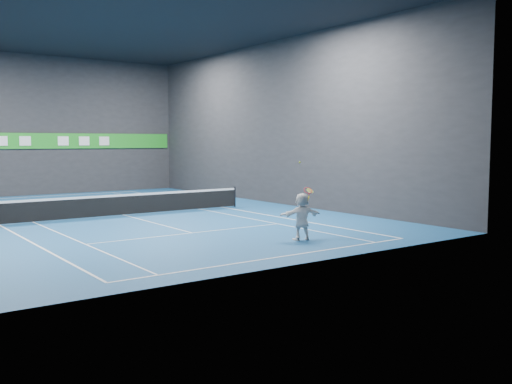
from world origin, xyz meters
TOP-DOWN VIEW (x-y plane):
  - ground at (0.00, 0.00)m, footprint 26.00×26.00m
  - ceiling at (0.00, 0.00)m, footprint 26.00×26.00m
  - wall_back at (0.00, 13.00)m, footprint 18.00×0.10m
  - wall_front at (0.00, -13.00)m, footprint 18.00×0.10m
  - wall_right at (9.00, 0.00)m, footprint 0.10×26.00m
  - baseline_near at (0.00, -11.89)m, footprint 10.98×0.08m
  - baseline_far at (0.00, 11.89)m, footprint 10.98×0.08m
  - sideline_doubles_left at (-5.49, 0.00)m, footprint 0.08×23.78m
  - sideline_doubles_right at (5.49, 0.00)m, footprint 0.08×23.78m
  - sideline_singles_left at (-4.11, 0.00)m, footprint 0.06×23.78m
  - sideline_singles_right at (4.11, 0.00)m, footprint 0.06×23.78m
  - service_line_near at (0.00, -6.40)m, footprint 8.23×0.06m
  - service_line_far at (0.00, 6.40)m, footprint 8.23×0.06m
  - center_service_line at (0.00, 0.00)m, footprint 0.06×12.80m
  - player at (2.37, -10.00)m, footprint 1.62×0.85m
  - tennis_ball at (2.24, -10.03)m, footprint 0.06×0.06m
  - tennis_net at (0.00, 0.00)m, footprint 12.50×0.10m
  - sponsor_banner at (0.00, 12.93)m, footprint 17.64×0.11m
  - tennis_racket at (2.70, -9.95)m, footprint 0.48×0.31m

SIDE VIEW (x-z plane):
  - ground at x=0.00m, z-range 0.00..0.00m
  - baseline_near at x=0.00m, z-range 0.00..0.01m
  - baseline_far at x=0.00m, z-range 0.00..0.01m
  - sideline_doubles_left at x=-5.49m, z-range 0.00..0.01m
  - sideline_doubles_right at x=5.49m, z-range 0.00..0.01m
  - sideline_singles_left at x=-4.11m, z-range 0.00..0.01m
  - sideline_singles_right at x=4.11m, z-range 0.00..0.01m
  - service_line_near at x=0.00m, z-range 0.00..0.01m
  - service_line_far at x=0.00m, z-range 0.00..0.01m
  - center_service_line at x=0.00m, z-range 0.00..0.01m
  - tennis_net at x=0.00m, z-range 0.00..1.07m
  - player at x=2.37m, z-range 0.00..1.67m
  - tennis_racket at x=2.70m, z-range 1.40..1.99m
  - tennis_ball at x=2.24m, z-range 2.71..2.77m
  - sponsor_banner at x=0.00m, z-range 3.00..4.00m
  - wall_back at x=0.00m, z-range 0.00..9.00m
  - wall_front at x=0.00m, z-range 0.00..9.00m
  - wall_right at x=9.00m, z-range 0.00..9.00m
  - ceiling at x=0.00m, z-range 9.00..9.00m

